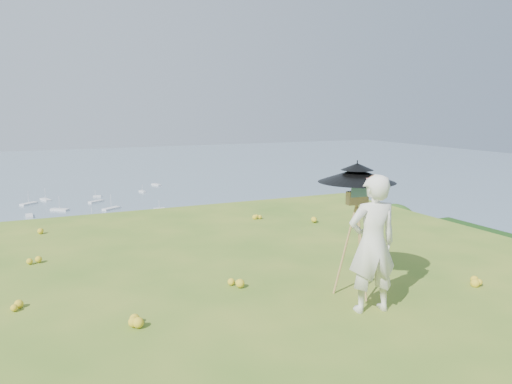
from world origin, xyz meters
name	(u,v)px	position (x,y,z in m)	size (l,w,h in m)	color
ground	(212,306)	(0.00, 0.00, 0.00)	(14.00, 14.00, 0.00)	#477621
shoreline_tier	(59,351)	(0.00, 75.00, -36.00)	(170.00, 28.00, 8.00)	#686453
bay_water	(36,188)	(0.00, 240.00, -34.00)	(700.00, 700.00, 0.00)	slate
slope_trees	(71,326)	(0.00, 35.00, -15.00)	(110.00, 50.00, 6.00)	#2B5419
harbor_town	(56,313)	(0.00, 75.00, -29.50)	(110.00, 22.00, 5.00)	silver
wildflowers	(206,295)	(0.00, 0.25, 0.06)	(10.00, 10.50, 0.12)	gold
painter	(372,244)	(1.90, -1.05, 0.94)	(0.68, 0.45, 1.88)	silver
field_easel	(356,239)	(2.06, -0.46, 0.84)	(0.64, 0.64, 1.69)	olive
sun_umbrella	(357,181)	(2.06, -0.43, 1.69)	(1.11, 1.11, 0.60)	black
painter_cap	(375,178)	(1.90, -1.05, 1.82)	(0.19, 0.22, 0.10)	#BD686A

